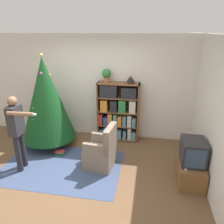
# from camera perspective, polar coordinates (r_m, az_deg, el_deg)

# --- Properties ---
(ground_plane) EXTENTS (14.00, 14.00, 0.00)m
(ground_plane) POSITION_cam_1_polar(r_m,az_deg,el_deg) (4.49, -9.44, -16.02)
(ground_plane) COLOR brown
(wall_back) EXTENTS (8.00, 0.10, 2.60)m
(wall_back) POSITION_cam_1_polar(r_m,az_deg,el_deg) (5.63, -3.85, 6.56)
(wall_back) COLOR silver
(wall_back) RESTS_ON ground_plane
(wall_right) EXTENTS (0.10, 8.00, 2.60)m
(wall_right) POSITION_cam_1_polar(r_m,az_deg,el_deg) (3.81, 26.54, -2.59)
(wall_right) COLOR silver
(wall_right) RESTS_ON ground_plane
(area_rug) EXTENTS (2.44, 1.61, 0.01)m
(area_rug) POSITION_cam_1_polar(r_m,az_deg,el_deg) (4.79, -12.95, -13.68)
(area_rug) COLOR #3D4C70
(area_rug) RESTS_ON ground_plane
(bookshelf) EXTENTS (1.03, 0.33, 1.48)m
(bookshelf) POSITION_cam_1_polar(r_m,az_deg,el_deg) (5.45, 1.53, 0.15)
(bookshelf) COLOR brown
(bookshelf) RESTS_ON ground_plane
(tv_stand) EXTENTS (0.46, 0.75, 0.41)m
(tv_stand) POSITION_cam_1_polar(r_m,az_deg,el_deg) (4.42, 19.69, -14.48)
(tv_stand) COLOR brown
(tv_stand) RESTS_ON ground_plane
(television) EXTENTS (0.41, 0.51, 0.44)m
(television) POSITION_cam_1_polar(r_m,az_deg,el_deg) (4.20, 20.40, -9.68)
(television) COLOR #28282D
(television) RESTS_ON tv_stand
(game_remote) EXTENTS (0.04, 0.12, 0.02)m
(game_remote) POSITION_cam_1_polar(r_m,az_deg,el_deg) (4.09, 18.59, -13.71)
(game_remote) COLOR white
(game_remote) RESTS_ON tv_stand
(christmas_tree) EXTENTS (1.25, 1.25, 2.20)m
(christmas_tree) POSITION_cam_1_polar(r_m,az_deg,el_deg) (5.25, -16.84, 3.23)
(christmas_tree) COLOR #4C3323
(christmas_tree) RESTS_ON ground_plane
(armchair) EXTENTS (0.63, 0.62, 0.92)m
(armchair) POSITION_cam_1_polar(r_m,az_deg,el_deg) (4.53, -2.76, -10.47)
(armchair) COLOR #7A6B5B
(armchair) RESTS_ON ground_plane
(standing_person) EXTENTS (0.64, 0.47, 1.53)m
(standing_person) POSITION_cam_1_polar(r_m,az_deg,el_deg) (4.57, -23.55, -3.86)
(standing_person) COLOR #232328
(standing_person) RESTS_ON ground_plane
(potted_plant) EXTENTS (0.22, 0.22, 0.33)m
(potted_plant) POSITION_cam_1_polar(r_m,az_deg,el_deg) (5.26, -1.43, 9.76)
(potted_plant) COLOR #935B38
(potted_plant) RESTS_ON bookshelf
(table_lamp) EXTENTS (0.20, 0.20, 0.18)m
(table_lamp) POSITION_cam_1_polar(r_m,az_deg,el_deg) (5.20, 4.87, 8.57)
(table_lamp) COLOR #473828
(table_lamp) RESTS_ON bookshelf
(book_pile_near_tree) EXTENTS (0.23, 0.16, 0.11)m
(book_pile_near_tree) POSITION_cam_1_polar(r_m,az_deg,el_deg) (5.16, -13.34, -10.36)
(book_pile_near_tree) COLOR #2D7A42
(book_pile_near_tree) RESTS_ON ground_plane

